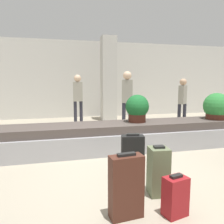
% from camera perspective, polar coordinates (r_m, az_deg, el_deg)
% --- Properties ---
extents(ground_plane, '(18.00, 18.00, 0.00)m').
position_cam_1_polar(ground_plane, '(3.73, 5.07, -15.76)').
color(ground_plane, '#9E937F').
extents(back_wall, '(18.00, 0.06, 3.20)m').
position_cam_1_polar(back_wall, '(9.44, -7.01, 8.42)').
color(back_wall, beige).
rests_on(back_wall, ground_plane).
extents(carousel, '(7.99, 0.98, 0.59)m').
position_cam_1_polar(carousel, '(4.86, 0.00, -6.56)').
color(carousel, '#9E9EA3').
rests_on(carousel, ground_plane).
extents(pillar, '(0.55, 0.55, 3.20)m').
position_cam_1_polar(pillar, '(8.53, -0.91, 8.55)').
color(pillar, beige).
rests_on(pillar, ground_plane).
extents(suitcase_0, '(0.29, 0.23, 0.48)m').
position_cam_1_polar(suitcase_0, '(2.70, 16.22, -20.36)').
color(suitcase_0, maroon).
rests_on(suitcase_0, ground_plane).
extents(suitcase_2, '(0.38, 0.20, 0.74)m').
position_cam_1_polar(suitcase_2, '(2.53, 3.72, -18.86)').
color(suitcase_2, '#472319').
rests_on(suitcase_2, ground_plane).
extents(suitcase_6, '(0.27, 0.28, 0.67)m').
position_cam_1_polar(suitcase_6, '(3.05, 12.01, -14.85)').
color(suitcase_6, '#5B6647').
rests_on(suitcase_6, ground_plane).
extents(suitcase_7, '(0.38, 0.24, 0.69)m').
position_cam_1_polar(suitcase_7, '(3.53, 5.38, -11.32)').
color(suitcase_7, black).
rests_on(suitcase_7, ground_plane).
extents(potted_plant_0, '(0.62, 0.62, 0.64)m').
position_cam_1_polar(potted_plant_0, '(5.88, 25.62, 1.19)').
color(potted_plant_0, '#4C2319').
rests_on(potted_plant_0, carousel).
extents(potted_plant_1, '(0.53, 0.53, 0.62)m').
position_cam_1_polar(potted_plant_1, '(4.94, 6.60, 0.98)').
color(potted_plant_1, '#4C2319').
rests_on(potted_plant_1, carousel).
extents(traveler_0, '(0.36, 0.34, 1.61)m').
position_cam_1_polar(traveler_0, '(7.63, 17.93, 3.39)').
color(traveler_0, '#282833').
rests_on(traveler_0, ground_plane).
extents(traveler_1, '(0.36, 0.26, 1.81)m').
position_cam_1_polar(traveler_1, '(6.61, 3.96, 4.42)').
color(traveler_1, '#282833').
rests_on(traveler_1, ground_plane).
extents(traveler_2, '(0.33, 0.24, 1.74)m').
position_cam_1_polar(traveler_2, '(7.62, -8.90, 4.40)').
color(traveler_2, '#282833').
rests_on(traveler_2, ground_plane).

